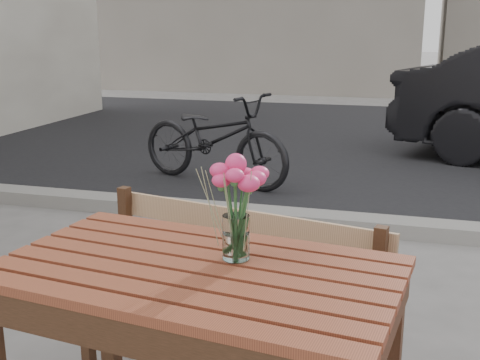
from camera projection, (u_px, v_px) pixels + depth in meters
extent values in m
cube|color=black|center=(349.00, 140.00, 8.64)|extent=(30.00, 8.00, 0.00)
cube|color=gray|center=(299.00, 219.00, 4.89)|extent=(30.00, 0.25, 0.12)
cube|color=brown|center=(197.00, 270.00, 1.99)|extent=(1.40, 0.93, 0.03)
cube|color=black|center=(109.00, 309.00, 2.61)|extent=(0.07, 0.07, 0.78)
cube|color=#9A734F|center=(220.00, 304.00, 2.55)|extent=(1.41, 0.65, 0.03)
cube|color=#9A734F|center=(243.00, 238.00, 2.67)|extent=(1.34, 0.32, 0.37)
cube|color=black|center=(86.00, 331.00, 2.76)|extent=(0.06, 0.06, 0.45)
cube|color=black|center=(127.00, 269.00, 2.98)|extent=(0.06, 0.06, 0.83)
cube|color=black|center=(375.00, 326.00, 2.41)|extent=(0.06, 0.06, 0.83)
cylinder|color=white|center=(236.00, 237.00, 2.03)|extent=(0.09, 0.09, 0.15)
cylinder|color=#346E38|center=(236.00, 216.00, 2.01)|extent=(0.06, 0.06, 0.31)
imported|color=black|center=(214.00, 138.00, 6.16)|extent=(1.91, 1.17, 0.95)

